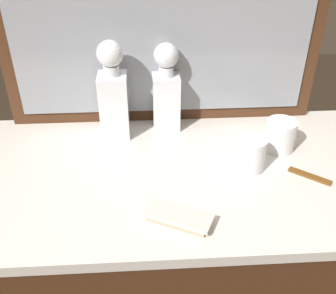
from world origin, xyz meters
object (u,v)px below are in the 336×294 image
(crystal_decanter_far_right, at_px, (114,99))
(crystal_tumbler_far_right, at_px, (251,155))
(silver_brush_far_right, at_px, (179,218))
(crystal_tumbler_far_left, at_px, (280,136))
(tortoiseshell_comb, at_px, (310,176))
(crystal_decanter_left, at_px, (166,95))

(crystal_decanter_far_right, relative_size, crystal_tumbler_far_right, 3.23)
(crystal_tumbler_far_right, relative_size, silver_brush_far_right, 0.56)
(crystal_tumbler_far_left, bearing_deg, tortoiseshell_comb, -71.86)
(crystal_decanter_far_right, relative_size, tortoiseshell_comb, 2.92)
(crystal_decanter_far_right, bearing_deg, crystal_tumbler_far_right, -27.67)
(crystal_decanter_far_right, xyz_separation_m, silver_brush_far_right, (0.16, -0.40, -0.11))
(crystal_decanter_far_right, distance_m, silver_brush_far_right, 0.44)
(crystal_decanter_far_right, relative_size, crystal_tumbler_far_left, 3.29)
(silver_brush_far_right, height_order, tortoiseshell_comb, silver_brush_far_right)
(crystal_tumbler_far_right, distance_m, tortoiseshell_comb, 0.17)
(crystal_decanter_left, distance_m, crystal_tumbler_far_right, 0.33)
(silver_brush_far_right, bearing_deg, tortoiseshell_comb, 21.83)
(crystal_tumbler_far_left, xyz_separation_m, silver_brush_far_right, (-0.32, -0.29, -0.03))
(tortoiseshell_comb, bearing_deg, crystal_decanter_far_right, 154.68)
(crystal_decanter_far_right, bearing_deg, tortoiseshell_comb, -25.32)
(silver_brush_far_right, bearing_deg, crystal_decanter_left, 90.65)
(crystal_decanter_far_right, distance_m, crystal_tumbler_far_left, 0.50)
(crystal_tumbler_far_left, relative_size, silver_brush_far_right, 0.55)
(crystal_tumbler_far_right, xyz_separation_m, silver_brush_far_right, (-0.21, -0.20, -0.03))
(crystal_decanter_far_right, height_order, silver_brush_far_right, crystal_decanter_far_right)
(tortoiseshell_comb, bearing_deg, crystal_tumbler_far_right, 160.86)
(crystal_tumbler_far_right, bearing_deg, crystal_decanter_left, 132.53)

